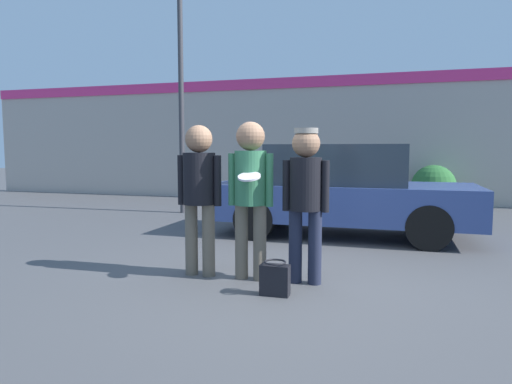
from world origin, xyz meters
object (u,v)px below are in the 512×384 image
(handbag, at_px, (275,279))
(parked_car_near, at_px, (341,191))
(person_right, at_px, (306,190))
(street_lamp, at_px, (186,34))
(person_left, at_px, (199,185))
(person_middle_with_frisbee, at_px, (251,185))
(shrub, at_px, (433,187))

(handbag, bearing_deg, parked_car_near, 85.44)
(person_right, relative_size, street_lamp, 0.25)
(person_left, xyz_separation_m, person_right, (1.25, 0.04, -0.03))
(person_middle_with_frisbee, relative_size, street_lamp, 0.26)
(shrub, bearing_deg, person_middle_with_frisbee, -108.93)
(shrub, distance_m, handbag, 8.11)
(person_left, xyz_separation_m, parked_car_near, (1.32, 3.00, -0.29))
(person_middle_with_frisbee, bearing_deg, person_right, 3.11)
(street_lamp, xyz_separation_m, handbag, (3.45, -5.26, -3.93))
(person_right, height_order, parked_car_near, person_right)
(person_middle_with_frisbee, distance_m, handbag, 1.12)
(person_left, relative_size, street_lamp, 0.26)
(shrub, xyz_separation_m, handbag, (-2.10, -7.82, -0.38))
(person_right, xyz_separation_m, parked_car_near, (0.06, 2.96, -0.26))
(person_middle_with_frisbee, bearing_deg, street_lamp, 122.41)
(shrub, relative_size, handbag, 3.07)
(parked_car_near, xyz_separation_m, handbag, (-0.28, -3.47, -0.61))
(shrub, bearing_deg, parked_car_near, -112.78)
(handbag, bearing_deg, person_left, 155.54)
(person_middle_with_frisbee, height_order, parked_car_near, person_middle_with_frisbee)
(person_left, height_order, parked_car_near, person_left)
(shrub, bearing_deg, person_left, -113.17)
(person_right, bearing_deg, person_left, -178.08)
(person_middle_with_frisbee, xyz_separation_m, person_right, (0.63, 0.03, -0.05))
(shrub, bearing_deg, handbag, -105.05)
(street_lamp, xyz_separation_m, shrub, (5.55, 2.57, -3.55))
(street_lamp, bearing_deg, person_right, -52.35)
(person_right, height_order, shrub, person_right)
(person_right, bearing_deg, shrub, 75.49)
(street_lamp, bearing_deg, person_middle_with_frisbee, -57.59)
(shrub, bearing_deg, person_right, -104.51)
(person_middle_with_frisbee, distance_m, street_lamp, 6.41)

